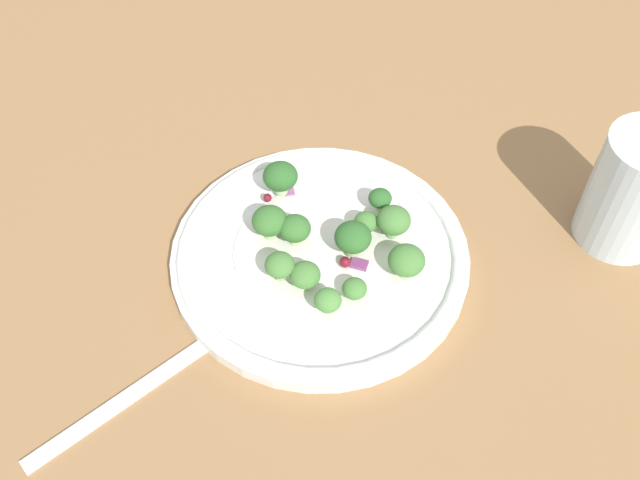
# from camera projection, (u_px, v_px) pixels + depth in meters

# --- Properties ---
(ground_plane) EXTENTS (1.80, 1.80, 0.02)m
(ground_plane) POSITION_uv_depth(u_px,v_px,m) (360.00, 256.00, 0.62)
(ground_plane) COLOR olive
(plate) EXTENTS (0.25, 0.25, 0.02)m
(plate) POSITION_uv_depth(u_px,v_px,m) (320.00, 254.00, 0.60)
(plate) COLOR white
(plate) RESTS_ON ground_plane
(dressing_pool) EXTENTS (0.14, 0.14, 0.00)m
(dressing_pool) POSITION_uv_depth(u_px,v_px,m) (320.00, 251.00, 0.59)
(dressing_pool) COLOR white
(dressing_pool) RESTS_ON plate
(broccoli_floret_0) EXTENTS (0.02, 0.02, 0.02)m
(broccoli_floret_0) POSITION_uv_depth(u_px,v_px,m) (385.00, 201.00, 0.60)
(broccoli_floret_0) COLOR #ADD18E
(broccoli_floret_0) RESTS_ON plate
(broccoli_floret_1) EXTENTS (0.03, 0.03, 0.03)m
(broccoli_floret_1) POSITION_uv_depth(u_px,v_px,m) (406.00, 261.00, 0.56)
(broccoli_floret_1) COLOR #9EC684
(broccoli_floret_1) RESTS_ON plate
(broccoli_floret_2) EXTENTS (0.02, 0.02, 0.02)m
(broccoli_floret_2) POSITION_uv_depth(u_px,v_px,m) (280.00, 266.00, 0.56)
(broccoli_floret_2) COLOR #8EB77A
(broccoli_floret_2) RESTS_ON plate
(broccoli_floret_3) EXTENTS (0.02, 0.02, 0.02)m
(broccoli_floret_3) POSITION_uv_depth(u_px,v_px,m) (328.00, 301.00, 0.54)
(broccoli_floret_3) COLOR #8EB77A
(broccoli_floret_3) RESTS_ON plate
(broccoli_floret_4) EXTENTS (0.03, 0.03, 0.03)m
(broccoli_floret_4) POSITION_uv_depth(u_px,v_px,m) (394.00, 221.00, 0.59)
(broccoli_floret_4) COLOR #8EB77A
(broccoli_floret_4) RESTS_ON plate
(broccoli_floret_5) EXTENTS (0.03, 0.03, 0.03)m
(broccoli_floret_5) POSITION_uv_depth(u_px,v_px,m) (270.00, 221.00, 0.59)
(broccoli_floret_5) COLOR #ADD18E
(broccoli_floret_5) RESTS_ON plate
(broccoli_floret_6) EXTENTS (0.03, 0.03, 0.03)m
(broccoli_floret_6) POSITION_uv_depth(u_px,v_px,m) (356.00, 239.00, 0.57)
(broccoli_floret_6) COLOR #ADD18E
(broccoli_floret_6) RESTS_ON plate
(broccoli_floret_7) EXTENTS (0.02, 0.02, 0.02)m
(broccoli_floret_7) POSITION_uv_depth(u_px,v_px,m) (355.00, 289.00, 0.55)
(broccoli_floret_7) COLOR #8EB77A
(broccoli_floret_7) RESTS_ON plate
(broccoli_floret_8) EXTENTS (0.02, 0.02, 0.02)m
(broccoli_floret_8) POSITION_uv_depth(u_px,v_px,m) (305.00, 275.00, 0.56)
(broccoli_floret_8) COLOR #ADD18E
(broccoli_floret_8) RESTS_ON plate
(broccoli_floret_9) EXTENTS (0.03, 0.03, 0.03)m
(broccoli_floret_9) POSITION_uv_depth(u_px,v_px,m) (280.00, 177.00, 0.61)
(broccoli_floret_9) COLOR #ADD18E
(broccoli_floret_9) RESTS_ON plate
(broccoli_floret_10) EXTENTS (0.03, 0.03, 0.03)m
(broccoli_floret_10) POSITION_uv_depth(u_px,v_px,m) (295.00, 229.00, 0.58)
(broccoli_floret_10) COLOR #ADD18E
(broccoli_floret_10) RESTS_ON plate
(broccoli_floret_11) EXTENTS (0.02, 0.02, 0.02)m
(broccoli_floret_11) POSITION_uv_depth(u_px,v_px,m) (371.00, 224.00, 0.59)
(broccoli_floret_11) COLOR #ADD18E
(broccoli_floret_11) RESTS_ON plate
(cranberry_0) EXTENTS (0.01, 0.01, 0.01)m
(cranberry_0) POSITION_uv_depth(u_px,v_px,m) (265.00, 201.00, 0.62)
(cranberry_0) COLOR maroon
(cranberry_0) RESTS_ON plate
(cranberry_1) EXTENTS (0.01, 0.01, 0.01)m
(cranberry_1) POSITION_uv_depth(u_px,v_px,m) (301.00, 232.00, 0.60)
(cranberry_1) COLOR maroon
(cranberry_1) RESTS_ON plate
(cranberry_2) EXTENTS (0.01, 0.01, 0.01)m
(cranberry_2) POSITION_uv_depth(u_px,v_px,m) (340.00, 260.00, 0.58)
(cranberry_2) COLOR maroon
(cranberry_2) RESTS_ON plate
(cranberry_3) EXTENTS (0.01, 0.01, 0.01)m
(cranberry_3) POSITION_uv_depth(u_px,v_px,m) (367.00, 234.00, 0.59)
(cranberry_3) COLOR maroon
(cranberry_3) RESTS_ON plate
(onion_bit_0) EXTENTS (0.02, 0.01, 0.01)m
(onion_bit_0) POSITION_uv_depth(u_px,v_px,m) (359.00, 265.00, 0.58)
(onion_bit_0) COLOR #843D75
(onion_bit_0) RESTS_ON plate
(onion_bit_1) EXTENTS (0.01, 0.01, 0.00)m
(onion_bit_1) POSITION_uv_depth(u_px,v_px,m) (289.00, 192.00, 0.63)
(onion_bit_1) COLOR #A35B93
(onion_bit_1) RESTS_ON plate
(onion_bit_2) EXTENTS (0.01, 0.01, 0.00)m
(onion_bit_2) POSITION_uv_depth(u_px,v_px,m) (268.00, 222.00, 0.61)
(onion_bit_2) COLOR #843D75
(onion_bit_2) RESTS_ON plate
(fork) EXTENTS (0.09, 0.18, 0.01)m
(fork) POSITION_uv_depth(u_px,v_px,m) (155.00, 378.00, 0.53)
(fork) COLOR silver
(fork) RESTS_ON ground_plane
(water_glass) EXTENTS (0.07, 0.07, 0.10)m
(water_glass) POSITION_uv_depth(u_px,v_px,m) (635.00, 191.00, 0.58)
(water_glass) COLOR silver
(water_glass) RESTS_ON ground_plane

